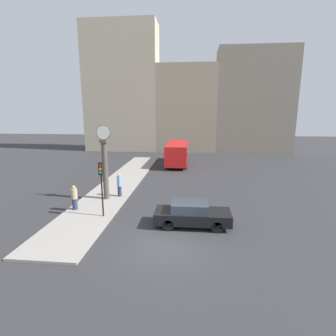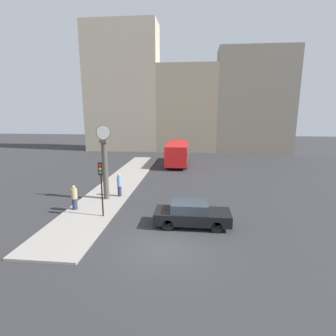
% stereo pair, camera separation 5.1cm
% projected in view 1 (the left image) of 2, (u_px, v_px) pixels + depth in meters
% --- Properties ---
extents(ground_plane, '(120.00, 120.00, 0.00)m').
position_uv_depth(ground_plane, '(165.00, 246.00, 12.74)').
color(ground_plane, '#2D2D30').
extents(sidewalk_corner, '(3.35, 25.89, 0.12)m').
position_uv_depth(sidewalk_corner, '(121.00, 182.00, 23.87)').
color(sidewalk_corner, gray).
rests_on(sidewalk_corner, ground_plane).
extents(building_row, '(32.80, 5.00, 19.97)m').
position_uv_depth(building_row, '(181.00, 98.00, 42.09)').
color(building_row, '#B7A88E').
rests_on(building_row, ground_plane).
extents(sedan_car, '(4.28, 1.71, 1.42)m').
position_uv_depth(sedan_car, '(192.00, 214.00, 14.87)').
color(sedan_car, black).
rests_on(sedan_car, ground_plane).
extents(bus_distant, '(2.46, 7.61, 2.64)m').
position_uv_depth(bus_distant, '(177.00, 152.00, 31.89)').
color(bus_distant, red).
rests_on(bus_distant, ground_plane).
extents(traffic_light_near, '(0.26, 0.24, 3.36)m').
position_uv_depth(traffic_light_near, '(101.00, 178.00, 15.59)').
color(traffic_light_near, black).
rests_on(traffic_light_near, sidewalk_corner).
extents(street_clock, '(1.03, 0.51, 5.37)m').
position_uv_depth(street_clock, '(105.00, 164.00, 18.78)').
color(street_clock, '#4C473D').
rests_on(street_clock, sidewalk_corner).
extents(pedestrian_blue_stripe, '(0.35, 0.35, 1.75)m').
position_uv_depth(pedestrian_blue_stripe, '(119.00, 185.00, 19.70)').
color(pedestrian_blue_stripe, '#2D334C').
rests_on(pedestrian_blue_stripe, sidewalk_corner).
extents(pedestrian_tan_coat, '(0.39, 0.39, 1.62)m').
position_uv_depth(pedestrian_tan_coat, '(74.00, 198.00, 17.04)').
color(pedestrian_tan_coat, '#2D334C').
rests_on(pedestrian_tan_coat, sidewalk_corner).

